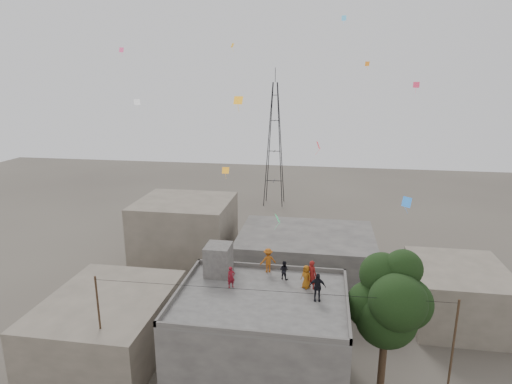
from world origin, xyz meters
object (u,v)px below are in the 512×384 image
stair_head_box (218,260)px  transmission_tower (275,145)px  tree (390,302)px  person_red_adult (312,274)px  person_dark_adult (317,287)px

stair_head_box → transmission_tower: bearing=91.2°
stair_head_box → tree: bearing=-10.7°
transmission_tower → person_red_adult: (6.85, -38.39, -2.07)m
tree → person_dark_adult: (-4.16, -0.46, 0.83)m
tree → person_dark_adult: 4.27m
tree → transmission_tower: bearing=106.1°
transmission_tower → person_dark_adult: 40.57m
tree → person_red_adult: size_ratio=5.09×
person_red_adult → person_dark_adult: bearing=136.0°
stair_head_box → tree: tree is taller
person_red_adult → stair_head_box: bearing=22.9°
stair_head_box → person_dark_adult: bearing=-21.1°
tree → person_dark_adult: tree is taller
tree → person_red_adult: 4.72m
person_red_adult → transmission_tower: bearing=-47.7°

